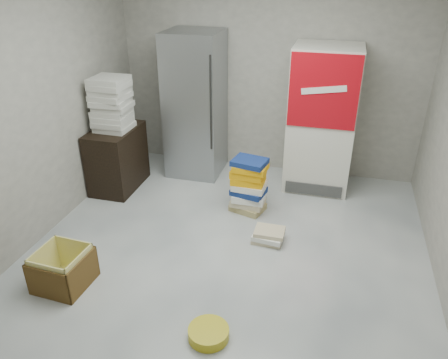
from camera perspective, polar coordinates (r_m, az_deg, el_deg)
name	(u,v)px	position (r m, az deg, el deg)	size (l,w,h in m)	color
ground	(218,274)	(4.27, -0.84, -12.28)	(5.00, 5.00, 0.00)	silver
room_shell	(216,90)	(3.42, -1.05, 11.61)	(4.04, 5.04, 2.82)	#A8A397
steel_fridge	(195,105)	(5.87, -3.75, 9.66)	(0.70, 0.72, 1.90)	#9EA1A6
coke_cooler	(322,119)	(5.60, 12.63, 7.66)	(0.80, 0.73, 1.80)	silver
wood_shelf	(117,158)	(5.77, -13.76, 2.70)	(0.50, 0.80, 0.80)	black
supply_box_stack	(111,104)	(5.50, -14.49, 9.55)	(0.44, 0.45, 0.65)	silver
phonebook_stack_main	(249,185)	(5.08, 3.27, -0.77)	(0.44, 0.40, 0.68)	tan
phonebook_stack_side	(268,236)	(4.69, 5.81, -7.31)	(0.34, 0.28, 0.14)	beige
cardboard_box	(63,271)	(4.33, -20.25, -11.14)	(0.48, 0.48, 0.37)	yellow
bucket_lid	(209,333)	(3.68, -2.03, -19.42)	(0.33, 0.33, 0.09)	gold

